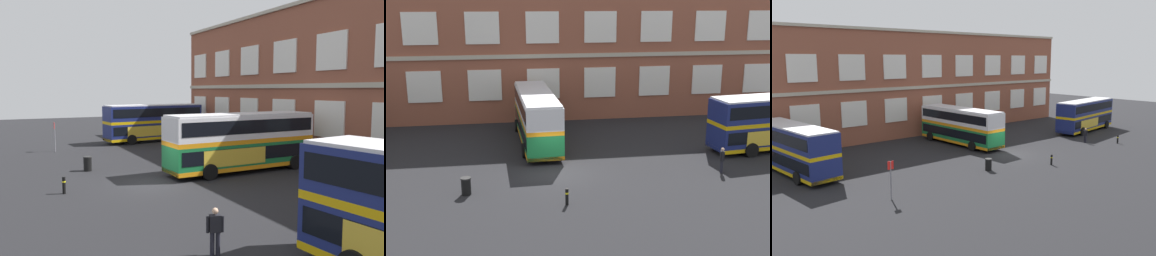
# 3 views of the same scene
# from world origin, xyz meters

# --- Properties ---
(ground_plane) EXTENTS (120.00, 120.00, 0.00)m
(ground_plane) POSITION_xyz_m (0.00, 2.00, 0.00)
(ground_plane) COLOR black
(brick_terminal_building) EXTENTS (46.99, 8.19, 12.84)m
(brick_terminal_building) POSITION_xyz_m (0.41, 17.98, 6.27)
(brick_terminal_building) COLOR brown
(brick_terminal_building) RESTS_ON ground
(double_decker_near) EXTENTS (3.88, 11.23, 4.07)m
(double_decker_near) POSITION_xyz_m (-18.57, 7.21, 2.15)
(double_decker_near) COLOR navy
(double_decker_near) RESTS_ON ground
(double_decker_middle) EXTENTS (3.15, 11.08, 4.07)m
(double_decker_middle) POSITION_xyz_m (-0.78, 6.96, 2.15)
(double_decker_middle) COLOR #197038
(double_decker_middle) RESTS_ON ground
(waiting_passenger) EXTENTS (0.35, 0.63, 1.70)m
(waiting_passenger) POSITION_xyz_m (10.58, -1.57, 0.93)
(waiting_passenger) COLOR black
(waiting_passenger) RESTS_ON ground
(bus_stand_flag) EXTENTS (0.44, 0.10, 2.70)m
(bus_stand_flag) POSITION_xyz_m (-15.63, -3.67, 1.64)
(bus_stand_flag) COLOR slate
(bus_stand_flag) RESTS_ON ground
(station_litter_bin) EXTENTS (0.60, 0.60, 1.03)m
(station_litter_bin) POSITION_xyz_m (-5.63, -2.68, 0.52)
(station_litter_bin) COLOR black
(station_litter_bin) RESTS_ON ground
(safety_bollard_east) EXTENTS (0.19, 0.19, 0.95)m
(safety_bollard_east) POSITION_xyz_m (-0.07, -5.07, 0.49)
(safety_bollard_east) COLOR black
(safety_bollard_east) RESTS_ON ground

